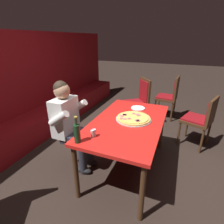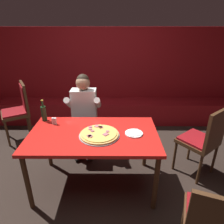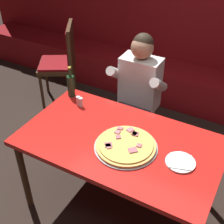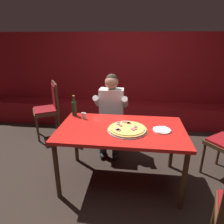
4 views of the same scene
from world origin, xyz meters
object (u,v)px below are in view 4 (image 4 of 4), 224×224
(beer_bottle, at_px, (74,108))
(shaker_parmesan, at_px, (83,116))
(shaker_oregano, at_px, (85,116))
(main_dining_table, at_px, (121,134))
(dining_chair_side_aisle, at_px, (50,106))
(plate_white_paper, at_px, (162,130))
(diner_seated_blue_shirt, at_px, (111,111))
(pizza, at_px, (127,129))

(beer_bottle, relative_size, shaker_parmesan, 3.40)
(shaker_parmesan, height_order, shaker_oregano, same)
(main_dining_table, relative_size, dining_chair_side_aisle, 1.48)
(beer_bottle, relative_size, dining_chair_side_aisle, 0.28)
(shaker_parmesan, xyz_separation_m, shaker_oregano, (0.03, -0.01, 0.00))
(shaker_parmesan, bearing_deg, beer_bottle, 145.33)
(plate_white_paper, relative_size, diner_seated_blue_shirt, 0.16)
(plate_white_paper, bearing_deg, dining_chair_side_aisle, 148.02)
(diner_seated_blue_shirt, bearing_deg, main_dining_table, -73.74)
(beer_bottle, xyz_separation_m, shaker_parmesan, (0.14, -0.10, -0.07))
(main_dining_table, relative_size, shaker_oregano, 17.74)
(dining_chair_side_aisle, bearing_deg, shaker_oregano, -45.94)
(pizza, bearing_deg, shaker_oregano, 154.15)
(pizza, height_order, beer_bottle, beer_bottle)
(pizza, relative_size, dining_chair_side_aisle, 0.46)
(diner_seated_blue_shirt, bearing_deg, plate_white_paper, -47.43)
(main_dining_table, xyz_separation_m, plate_white_paper, (0.48, -0.01, 0.08))
(shaker_parmesan, relative_size, diner_seated_blue_shirt, 0.07)
(plate_white_paper, xyz_separation_m, dining_chair_side_aisle, (-1.90, 1.19, -0.18))
(shaker_oregano, xyz_separation_m, dining_chair_side_aisle, (-0.92, 0.95, -0.21))
(dining_chair_side_aisle, bearing_deg, pizza, -39.35)
(plate_white_paper, bearing_deg, main_dining_table, 178.56)
(plate_white_paper, distance_m, dining_chair_side_aisle, 2.25)
(main_dining_table, height_order, shaker_parmesan, shaker_parmesan)
(pizza, xyz_separation_m, beer_bottle, (-0.75, 0.39, 0.09))
(main_dining_table, xyz_separation_m, dining_chair_side_aisle, (-1.42, 1.18, -0.09))
(plate_white_paper, xyz_separation_m, diner_seated_blue_shirt, (-0.70, 0.76, -0.07))
(main_dining_table, distance_m, diner_seated_blue_shirt, 0.78)
(diner_seated_blue_shirt, height_order, dining_chair_side_aisle, diner_seated_blue_shirt)
(main_dining_table, height_order, plate_white_paper, plate_white_paper)
(plate_white_paper, relative_size, shaker_oregano, 2.44)
(shaker_parmesan, xyz_separation_m, dining_chair_side_aisle, (-0.89, 0.94, -0.21))
(pizza, xyz_separation_m, shaker_parmesan, (-0.61, 0.29, 0.02))
(pizza, height_order, diner_seated_blue_shirt, diner_seated_blue_shirt)
(main_dining_table, height_order, pizza, pizza)
(diner_seated_blue_shirt, bearing_deg, shaker_oregano, -119.17)
(pizza, bearing_deg, diner_seated_blue_shirt, 110.15)
(pizza, distance_m, shaker_parmesan, 0.68)
(pizza, height_order, shaker_oregano, shaker_oregano)
(plate_white_paper, height_order, shaker_oregano, shaker_oregano)
(main_dining_table, height_order, dining_chair_side_aisle, dining_chair_side_aisle)
(main_dining_table, distance_m, dining_chair_side_aisle, 1.85)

